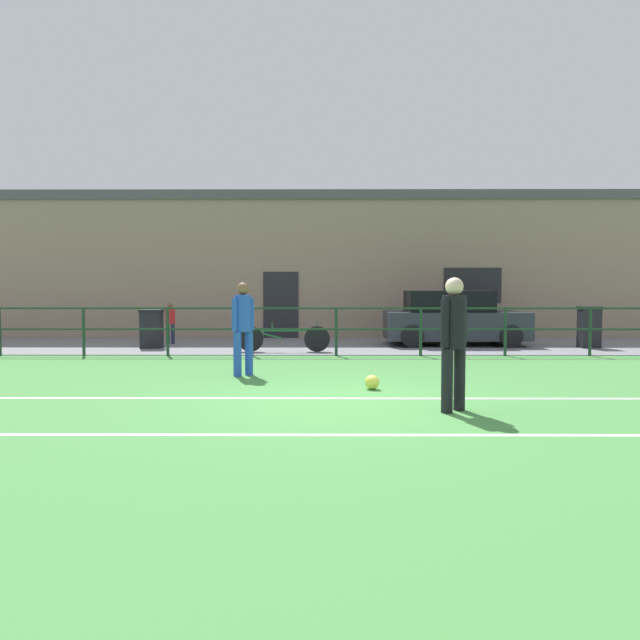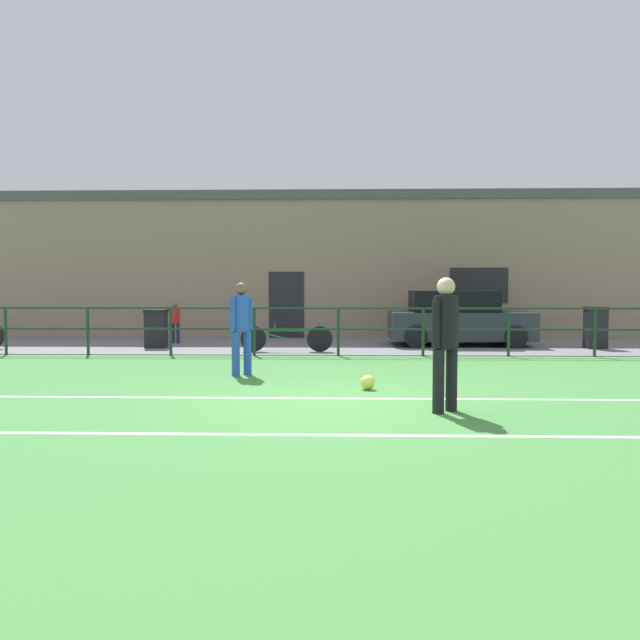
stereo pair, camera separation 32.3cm
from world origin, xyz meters
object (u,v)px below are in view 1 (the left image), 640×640
trash_bin_1 (589,327)px  player_goalkeeper (454,336)px  trash_bin_0 (152,329)px  player_striker (243,323)px  parked_car_red (453,319)px  bicycle_parked_0 (284,338)px  soccer_ball_match (372,382)px  spectator_child (170,320)px

trash_bin_1 → player_goalkeeper: bearing=-122.0°
player_goalkeeper → trash_bin_0: player_goalkeeper is taller
player_striker → parked_car_red: player_striker is taller
bicycle_parked_0 → player_goalkeeper: bearing=-69.9°
trash_bin_1 → player_striker: bearing=-148.7°
trash_bin_0 → trash_bin_1: (11.57, 0.14, 0.04)m
parked_car_red → bicycle_parked_0: size_ratio=1.68×
player_striker → soccer_ball_match: 2.89m
player_goalkeeper → parked_car_red: player_goalkeeper is taller
spectator_child → bicycle_parked_0: spectator_child is taller
parked_car_red → bicycle_parked_0: parked_car_red is taller
parked_car_red → soccer_ball_match: bearing=-110.4°
spectator_child → parked_car_red: bearing=-159.9°
parked_car_red → spectator_child: bearing=178.0°
player_striker → trash_bin_1: (8.51, 5.17, -0.40)m
player_goalkeeper → player_striker: 4.63m
bicycle_parked_0 → player_striker: bearing=-96.8°
player_striker → parked_car_red: (5.08, 6.01, -0.24)m
soccer_ball_match → parked_car_red: size_ratio=0.06×
spectator_child → bicycle_parked_0: 4.04m
spectator_child → trash_bin_0: bearing=103.6°
spectator_child → trash_bin_1: 11.44m
player_goalkeeper → bicycle_parked_0: bearing=-110.9°
parked_car_red → trash_bin_0: size_ratio=3.79×
player_goalkeeper → spectator_child: (-6.06, 9.64, -0.32)m
player_striker → trash_bin_1: size_ratio=1.57×
player_goalkeeper → trash_bin_0: 10.46m
player_striker → trash_bin_0: bearing=-99.8°
bicycle_parked_0 → trash_bin_0: bearing=164.8°
spectator_child → bicycle_parked_0: bearing=168.6°
player_striker → spectator_child: size_ratio=1.47×
player_striker → spectator_child: (-2.87, 6.29, -0.29)m
parked_car_red → trash_bin_0: 8.20m
soccer_ball_match → trash_bin_0: size_ratio=0.23×
soccer_ball_match → trash_bin_1: bearing=47.2°
parked_car_red → trash_bin_0: parked_car_red is taller
trash_bin_0 → trash_bin_1: size_ratio=0.93×
player_goalkeeper → trash_bin_1: 10.05m
player_striker → spectator_child: bearing=-106.6°
parked_car_red → trash_bin_1: size_ratio=3.51×
soccer_ball_match → bicycle_parked_0: size_ratio=0.10×
bicycle_parked_0 → trash_bin_1: trash_bin_1 is taller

